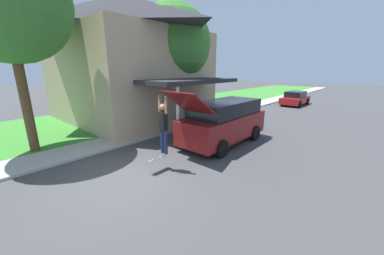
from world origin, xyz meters
TOP-DOWN VIEW (x-y plane):
  - ground_plane at (0.00, 0.00)m, footprint 120.00×120.00m
  - lawn at (-8.00, 6.00)m, footprint 10.00×80.00m
  - sidewalk at (-3.60, 6.00)m, footprint 1.80×80.00m
  - house at (-7.78, 5.28)m, footprint 12.39×8.61m
  - lawn_tree_near at (-4.94, -1.32)m, footprint 4.51×4.51m
  - lawn_tree_far at (-4.62, 6.62)m, footprint 4.89×4.89m
  - suv_parked at (0.47, 5.10)m, footprint 2.06×5.52m
  - car_down_street at (-0.69, 19.79)m, footprint 1.84×4.40m
  - skateboarder at (0.53, 1.30)m, footprint 0.41×0.23m
  - skateboard at (0.43, 1.06)m, footprint 0.23×0.78m

SIDE VIEW (x-z plane):
  - ground_plane at x=0.00m, z-range 0.00..0.00m
  - lawn at x=-8.00m, z-range 0.00..0.08m
  - sidewalk at x=-3.60m, z-range 0.00..0.10m
  - skateboard at x=0.43m, z-range 0.32..0.53m
  - car_down_street at x=-0.69m, z-range -0.02..1.35m
  - suv_parked at x=0.47m, z-range -0.26..2.46m
  - skateboarder at x=0.53m, z-range 0.67..2.66m
  - house at x=-7.78m, z-range 0.23..8.31m
  - lawn_tree_far at x=-4.62m, z-range 1.33..8.76m
  - lawn_tree_near at x=-4.94m, z-range 1.84..9.92m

